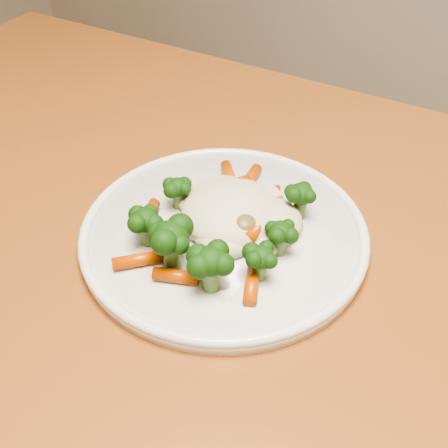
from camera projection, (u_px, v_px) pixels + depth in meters
name	position (u px, v px, depth m)	size (l,w,h in m)	color
dining_table	(203.00, 338.00, 0.58)	(1.29, 0.93, 0.75)	brown
plate	(224.00, 235.00, 0.54)	(0.27, 0.27, 0.01)	silver
meal	(225.00, 219.00, 0.52)	(0.16, 0.20, 0.05)	beige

